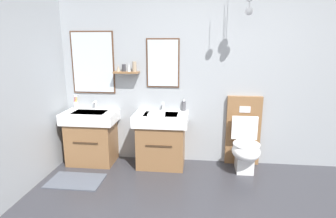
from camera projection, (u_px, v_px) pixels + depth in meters
name	position (u px, v px, depth m)	size (l,w,h in m)	color
wall_back	(214.00, 67.00, 3.88)	(4.63, 0.65, 2.78)	#999EA3
bath_mat	(76.00, 181.00, 3.54)	(0.68, 0.44, 0.01)	#474C56
vanity_sink_left	(92.00, 136.00, 4.03)	(0.75, 0.52, 0.77)	brown
tap_on_left_sink	(95.00, 104.00, 4.12)	(0.03, 0.13, 0.11)	silver
vanity_sink_right	(161.00, 138.00, 3.92)	(0.75, 0.52, 0.77)	brown
tap_on_right_sink	(163.00, 105.00, 4.01)	(0.03, 0.13, 0.11)	silver
toilet	(244.00, 143.00, 3.82)	(0.48, 0.62, 1.00)	brown
toothbrush_cup	(76.00, 104.00, 4.14)	(0.07, 0.07, 0.20)	silver
soap_dispenser	(184.00, 106.00, 3.97)	(0.06, 0.06, 0.17)	#4C4C51
folded_hand_towel	(156.00, 115.00, 3.68)	(0.22, 0.16, 0.04)	white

